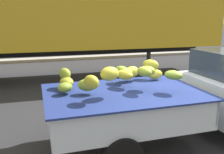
{
  "coord_description": "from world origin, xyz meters",
  "views": [
    {
      "loc": [
        -2.44,
        -4.03,
        2.34
      ],
      "look_at": [
        -0.91,
        0.57,
        1.21
      ],
      "focal_mm": 40.07,
      "sensor_mm": 36.0,
      "label": 1
    }
  ],
  "objects": [
    {
      "name": "curb_strip",
      "position": [
        0.0,
        10.68,
        0.08
      ],
      "size": [
        80.0,
        0.8,
        0.16
      ],
      "primitive_type": "cube",
      "color": "gray",
      "rests_on": "ground"
    },
    {
      "name": "semi_trailer",
      "position": [
        -0.86,
        5.91,
        2.54
      ],
      "size": [
        12.08,
        3.01,
        3.95
      ],
      "rotation": [
        0.0,
        0.0,
        -0.04
      ],
      "color": "gold",
      "rests_on": "ground"
    },
    {
      "name": "ground",
      "position": [
        0.0,
        0.0,
        0.0
      ],
      "size": [
        220.0,
        220.0,
        0.0
      ],
      "primitive_type": "plane",
      "color": "#28282B"
    },
    {
      "name": "pickup_truck",
      "position": [
        1.05,
        -0.06,
        0.89
      ],
      "size": [
        4.99,
        1.99,
        1.7
      ],
      "rotation": [
        0.0,
        0.0,
        -0.02
      ],
      "color": "silver",
      "rests_on": "ground"
    }
  ]
}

